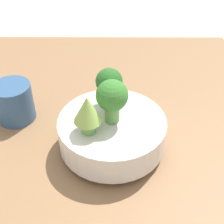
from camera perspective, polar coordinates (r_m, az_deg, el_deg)
name	(u,v)px	position (r m, az deg, el deg)	size (l,w,h in m)	color
ground_plane	(104,170)	(0.64, -1.48, -10.60)	(6.00, 6.00, 0.00)	#ADA89E
table	(104,163)	(0.62, -1.51, -9.33)	(1.03, 0.74, 0.04)	olive
bowl	(112,132)	(0.60, 0.00, -3.75)	(0.20, 0.20, 0.07)	silver
romanesco_piece_far	(87,111)	(0.52, -4.51, 0.12)	(0.05, 0.05, 0.07)	#6BA34C
broccoli_floret_center	(112,98)	(0.54, 0.00, 2.64)	(0.06, 0.06, 0.09)	#609347
broccoli_floret_right	(109,84)	(0.58, -0.53, 5.18)	(0.05, 0.05, 0.08)	#6BA34C
cup	(14,102)	(0.70, -17.47, 1.73)	(0.08, 0.08, 0.08)	#33567F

